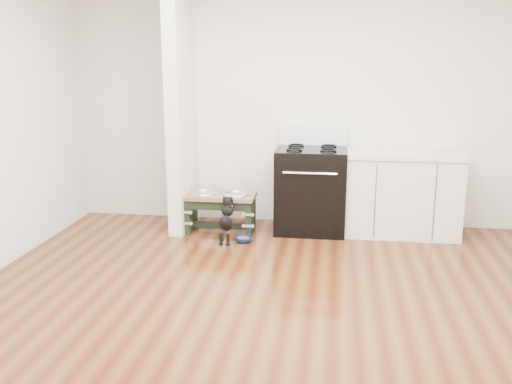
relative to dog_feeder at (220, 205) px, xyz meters
name	(u,v)px	position (x,y,z in m)	size (l,w,h in m)	color
ground	(263,312)	(0.73, -1.98, -0.30)	(5.00, 5.00, 0.00)	#471D0C
room_shell	(264,98)	(0.73, -1.98, 1.32)	(5.00, 5.00, 5.00)	silver
partition_wall	(181,108)	(-0.44, 0.12, 1.05)	(0.15, 0.80, 2.70)	silver
oven_range	(311,188)	(0.98, 0.18, 0.18)	(0.76, 0.69, 1.14)	black
cabinet_run	(402,193)	(1.96, 0.20, 0.15)	(1.24, 0.64, 0.91)	silver
dog_feeder	(220,205)	(0.00, 0.00, 0.00)	(0.77, 0.41, 0.44)	black
puppy	(226,218)	(0.14, -0.35, -0.04)	(0.14, 0.40, 0.47)	black
floor_bowl	(243,239)	(0.31, -0.34, -0.27)	(0.21, 0.21, 0.06)	#0B1D4E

